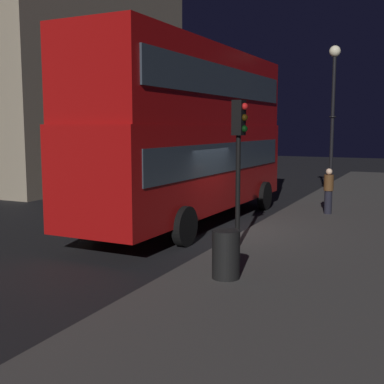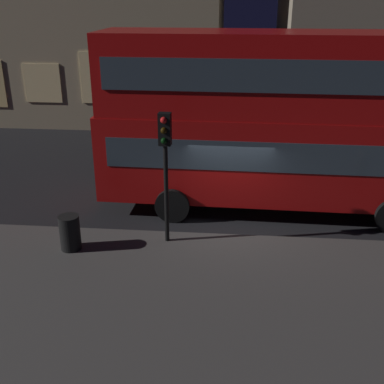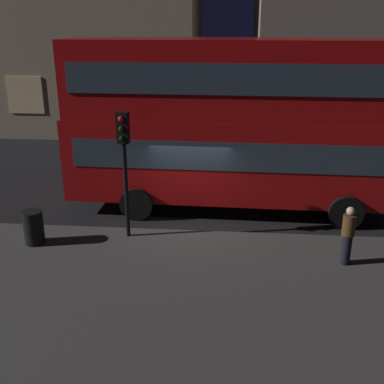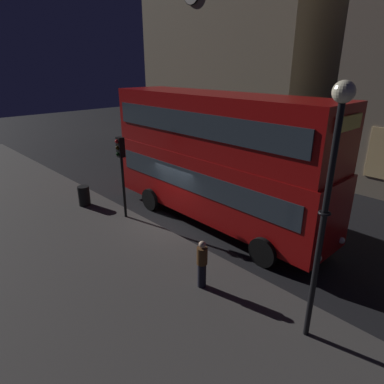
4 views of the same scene
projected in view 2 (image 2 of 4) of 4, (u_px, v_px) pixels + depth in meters
The scene contains 5 objects.
ground_plane at pixel (229, 224), 14.64m from camera, with size 80.00×80.00×0.00m, color black.
sidewalk_slab at pixel (223, 342), 9.58m from camera, with size 44.00×9.14×0.12m, color #423F3D.
double_decker_bus at pixel (272, 116), 14.51m from camera, with size 10.87×3.07×5.57m.
traffic_light_near_kerb at pixel (165, 151), 12.38m from camera, with size 0.33×0.37×3.66m.
litter_bin at pixel (70, 233), 12.80m from camera, with size 0.56×0.56×0.97m, color black.
Camera 2 is at (0.08, -13.17, 6.56)m, focal length 44.35 mm.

